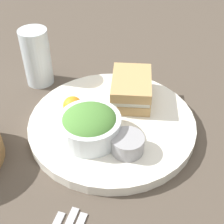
{
  "coord_description": "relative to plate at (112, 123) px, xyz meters",
  "views": [
    {
      "loc": [
        -0.45,
        -0.11,
        0.44
      ],
      "look_at": [
        0.0,
        0.0,
        0.04
      ],
      "focal_mm": 50.0,
      "sensor_mm": 36.0,
      "label": 1
    }
  ],
  "objects": [
    {
      "name": "ground_plane",
      "position": [
        0.0,
        0.0,
        -0.01
      ],
      "size": [
        4.0,
        4.0,
        0.0
      ],
      "primitive_type": "plane",
      "color": "#4C4238"
    },
    {
      "name": "plate",
      "position": [
        0.0,
        0.0,
        0.0
      ],
      "size": [
        0.33,
        0.33,
        0.02
      ],
      "primitive_type": "cylinder",
      "color": "white",
      "rests_on": "ground_plane"
    },
    {
      "name": "sandwich",
      "position": [
        0.08,
        -0.02,
        0.04
      ],
      "size": [
        0.13,
        0.1,
        0.05
      ],
      "color": "tan",
      "rests_on": "plate"
    },
    {
      "name": "salad_bowl",
      "position": [
        -0.05,
        0.03,
        0.04
      ],
      "size": [
        0.12,
        0.12,
        0.06
      ],
      "color": "white",
      "rests_on": "plate"
    },
    {
      "name": "dressing_cup",
      "position": [
        -0.07,
        -0.05,
        0.03
      ],
      "size": [
        0.06,
        0.06,
        0.03
      ],
      "primitive_type": "cylinder",
      "color": "#99999E",
      "rests_on": "plate"
    },
    {
      "name": "orange_wedge",
      "position": [
        0.0,
        0.08,
        0.03
      ],
      "size": [
        0.04,
        0.04,
        0.04
      ],
      "primitive_type": "sphere",
      "color": "orange",
      "rests_on": "plate"
    },
    {
      "name": "drink_glass",
      "position": [
        0.12,
        0.21,
        0.06
      ],
      "size": [
        0.06,
        0.06,
        0.14
      ],
      "primitive_type": "cylinder",
      "color": "silver",
      "rests_on": "ground_plane"
    }
  ]
}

